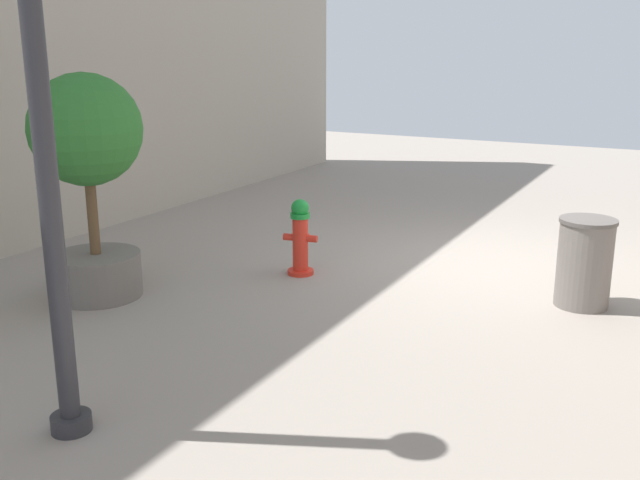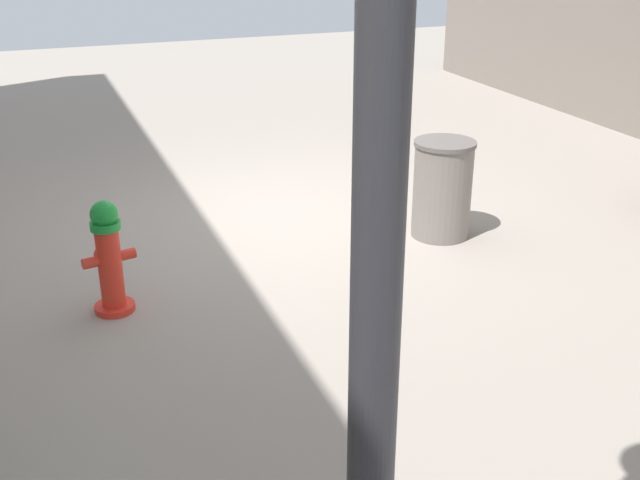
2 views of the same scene
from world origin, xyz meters
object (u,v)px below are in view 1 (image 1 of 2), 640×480
object	(u,v)px
fire_hydrant	(300,237)
trash_bin	(584,263)
street_lamp	(32,29)
planter_tree	(88,162)

from	to	relation	value
fire_hydrant	trash_bin	distance (m)	3.10
street_lamp	trash_bin	xyz separation A→B (m)	(-2.73, -4.28, -2.23)
planter_tree	street_lamp	world-z (taller)	street_lamp
fire_hydrant	trash_bin	world-z (taller)	trash_bin
planter_tree	street_lamp	bearing A→B (deg)	130.52
fire_hydrant	planter_tree	world-z (taller)	planter_tree
planter_tree	street_lamp	xyz separation A→B (m)	(-1.87, 2.19, 1.24)
fire_hydrant	planter_tree	distance (m)	2.48
planter_tree	street_lamp	distance (m)	3.14
fire_hydrant	trash_bin	size ratio (longest dim) A/B	0.98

